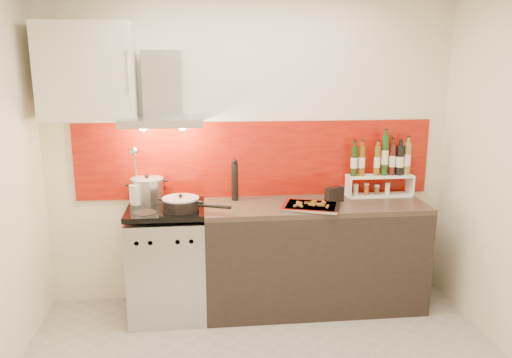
{
  "coord_description": "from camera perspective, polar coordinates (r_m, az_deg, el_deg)",
  "views": [
    {
      "loc": [
        -0.4,
        -2.73,
        2.01
      ],
      "look_at": [
        0.0,
        0.95,
        1.15
      ],
      "focal_mm": 35.0,
      "sensor_mm": 36.0,
      "label": 1
    }
  ],
  "objects": [
    {
      "name": "range_stove",
      "position": [
        4.14,
        -10.02,
        -9.37
      ],
      "size": [
        0.6,
        0.6,
        0.91
      ],
      "color": "#B7B7BA",
      "rests_on": "ground"
    },
    {
      "name": "saute_pan",
      "position": [
        3.86,
        -8.5,
        -2.84
      ],
      "size": [
        0.52,
        0.3,
        0.13
      ],
      "color": "black",
      "rests_on": "range_stove"
    },
    {
      "name": "counter",
      "position": [
        4.23,
        6.6,
        -8.65
      ],
      "size": [
        1.8,
        0.6,
        0.9
      ],
      "color": "black",
      "rests_on": "ground"
    },
    {
      "name": "back_wall",
      "position": [
        4.21,
        -0.66,
        3.37
      ],
      "size": [
        3.4,
        0.02,
        2.6
      ],
      "primitive_type": "cube",
      "color": "silver",
      "rests_on": "ground"
    },
    {
      "name": "upper_cabinet",
      "position": [
        4.05,
        -18.72,
        11.56
      ],
      "size": [
        0.7,
        0.35,
        0.72
      ],
      "primitive_type": "cube",
      "color": "beige",
      "rests_on": "back_wall"
    },
    {
      "name": "pepper_mill",
      "position": [
        4.11,
        -2.42,
        -0.15
      ],
      "size": [
        0.05,
        0.05,
        0.35
      ],
      "color": "black",
      "rests_on": "counter"
    },
    {
      "name": "step_shelf",
      "position": [
        4.36,
        14.21,
        1.03
      ],
      "size": [
        0.57,
        0.15,
        0.53
      ],
      "color": "white",
      "rests_on": "counter"
    },
    {
      "name": "stock_pot",
      "position": [
        4.16,
        -12.31,
        -1.18
      ],
      "size": [
        0.26,
        0.26,
        0.23
      ],
      "color": "#B7B7BA",
      "rests_on": "range_stove"
    },
    {
      "name": "range_hood",
      "position": [
        3.99,
        -10.64,
        9.02
      ],
      "size": [
        0.62,
        0.5,
        0.61
      ],
      "color": "#B7B7BA",
      "rests_on": "back_wall"
    },
    {
      "name": "backsplash",
      "position": [
        4.22,
        0.04,
        2.28
      ],
      "size": [
        3.0,
        0.02,
        0.64
      ],
      "primitive_type": "cube",
      "color": "maroon",
      "rests_on": "back_wall"
    },
    {
      "name": "utensil_jar",
      "position": [
        4.07,
        -13.61,
        -1.03
      ],
      "size": [
        0.1,
        0.15,
        0.48
      ],
      "color": "silver",
      "rests_on": "range_stove"
    },
    {
      "name": "baking_tray",
      "position": [
        3.95,
        6.31,
        -3.07
      ],
      "size": [
        0.52,
        0.46,
        0.03
      ],
      "color": "silver",
      "rests_on": "counter"
    },
    {
      "name": "caddy_box",
      "position": [
        4.13,
        8.94,
        -1.79
      ],
      "size": [
        0.17,
        0.12,
        0.13
      ],
      "primitive_type": "cube",
      "rotation": [
        0.0,
        0.0,
        0.42
      ],
      "color": "black",
      "rests_on": "counter"
    }
  ]
}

